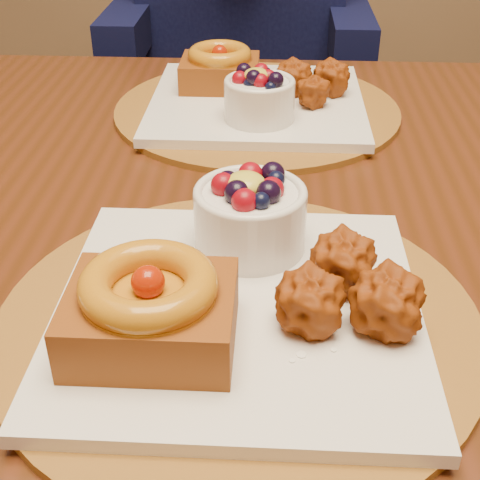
% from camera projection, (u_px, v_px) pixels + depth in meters
% --- Properties ---
extents(dining_table, '(1.60, 0.90, 0.76)m').
position_uv_depth(dining_table, '(250.00, 250.00, 0.76)').
color(dining_table, '#3D1D0B').
rests_on(dining_table, ground).
extents(place_setting_near, '(0.38, 0.38, 0.09)m').
position_uv_depth(place_setting_near, '(235.00, 289.00, 0.52)').
color(place_setting_near, brown).
rests_on(place_setting_near, dining_table).
extents(place_setting_far, '(0.38, 0.38, 0.08)m').
position_uv_depth(place_setting_far, '(255.00, 97.00, 0.88)').
color(place_setting_far, brown).
rests_on(place_setting_far, dining_table).
extents(chair_far, '(0.55, 0.55, 0.96)m').
position_uv_depth(chair_far, '(243.00, 127.00, 1.42)').
color(chair_far, black).
rests_on(chair_far, ground).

